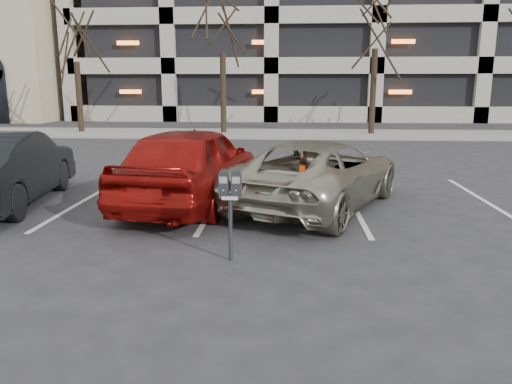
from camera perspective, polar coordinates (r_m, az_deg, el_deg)
name	(u,v)px	position (r m, az deg, el deg)	size (l,w,h in m)	color
ground	(283,233)	(8.24, 3.09, -4.75)	(140.00, 140.00, 0.00)	#28282B
sidewalk	(286,134)	(23.99, 3.47, 6.65)	(80.00, 4.00, 0.12)	gray
stall_lines	(218,200)	(10.56, -4.40, -0.91)	(16.90, 5.20, 0.00)	silver
tree_a	(73,16)	(26.09, -20.17, 18.35)	(3.34, 3.34, 7.60)	black
tree_b	(222,0)	(24.36, -3.91, 21.06)	(3.73, 3.73, 8.49)	black
parking_meter	(230,193)	(6.76, -2.98, -0.13)	(0.32, 0.13, 1.25)	black
suv_silver	(318,174)	(9.94, 7.11, 2.09)	(4.03, 5.29, 1.34)	#AAA790
car_red	(192,165)	(10.12, -7.36, 3.10)	(1.92, 4.78, 1.63)	#9A120E
car_dark	(4,168)	(11.24, -26.87, 2.46)	(1.59, 4.56, 1.50)	black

